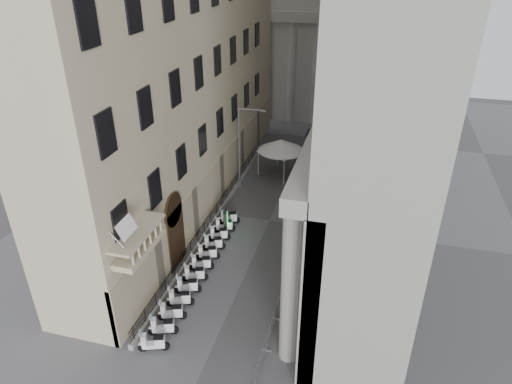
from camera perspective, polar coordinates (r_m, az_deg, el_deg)
iron_fence at (r=37.39m, az=-5.16°, el=-3.61°), size 0.30×28.00×1.40m
blue_awning at (r=42.61m, az=9.26°, el=0.41°), size 1.60×3.00×3.00m
flag at (r=28.10m, az=-13.79°, el=-17.35°), size 1.00×1.40×8.20m
scooter_0 at (r=27.36m, az=-12.53°, el=-18.75°), size 1.51×0.99×1.50m
scooter_1 at (r=28.10m, az=-11.39°, el=-17.02°), size 1.51×0.99×1.50m
scooter_2 at (r=28.87m, az=-10.33°, el=-15.38°), size 1.51×0.99×1.50m
scooter_3 at (r=29.67m, az=-9.34°, el=-13.82°), size 1.51×0.99×1.50m
scooter_4 at (r=30.50m, az=-8.41°, el=-12.34°), size 1.51×0.99×1.50m
scooter_5 at (r=31.36m, az=-7.55°, el=-10.94°), size 1.51×0.99×1.50m
scooter_6 at (r=32.24m, az=-6.74°, el=-9.61°), size 1.51×0.99×1.50m
scooter_7 at (r=33.15m, az=-5.97°, el=-8.35°), size 1.51×0.99×1.50m
scooter_8 at (r=34.07m, az=-5.26°, el=-7.16°), size 1.51×0.99×1.50m
scooter_9 at (r=35.02m, az=-4.58°, el=-6.03°), size 1.51×0.99×1.50m
scooter_10 at (r=35.98m, az=-3.95°, el=-4.96°), size 1.51×0.99×1.50m
scooter_11 at (r=36.96m, az=-3.34°, el=-3.95°), size 1.51×0.99×1.50m
barrier_0 at (r=25.96m, az=0.58°, el=-21.19°), size 0.60×2.40×1.10m
barrier_1 at (r=27.60m, az=1.93°, el=-17.35°), size 0.60×2.40×1.10m
barrier_2 at (r=29.36m, az=3.07°, el=-13.95°), size 0.60×2.40×1.10m
barrier_3 at (r=31.22m, az=4.05°, el=-10.94°), size 0.60×2.40×1.10m
barrier_4 at (r=33.16m, az=4.91°, el=-8.28°), size 0.60×2.40×1.10m
barrier_5 at (r=35.18m, az=5.65°, el=-5.91°), size 0.60×2.40×1.10m
barrier_6 at (r=37.25m, az=6.31°, el=-3.80°), size 0.60×2.40×1.10m
barrier_7 at (r=39.38m, az=6.90°, el=-1.92°), size 0.60×2.40×1.10m
security_tent at (r=44.49m, az=2.73°, el=6.28°), size 4.42×4.42×3.59m
street_lamp at (r=40.42m, az=-1.74°, el=6.25°), size 2.49×0.21×7.61m
info_kiosk at (r=35.31m, az=-3.82°, el=-3.76°), size 0.54×0.96×1.95m
pedestrian_a at (r=39.42m, az=4.91°, el=-0.23°), size 0.73×0.54×1.85m
pedestrian_b at (r=41.77m, az=6.07°, el=1.46°), size 1.13×1.06×1.85m
pedestrian_c at (r=51.63m, az=6.64°, el=6.88°), size 0.97×0.67×1.90m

